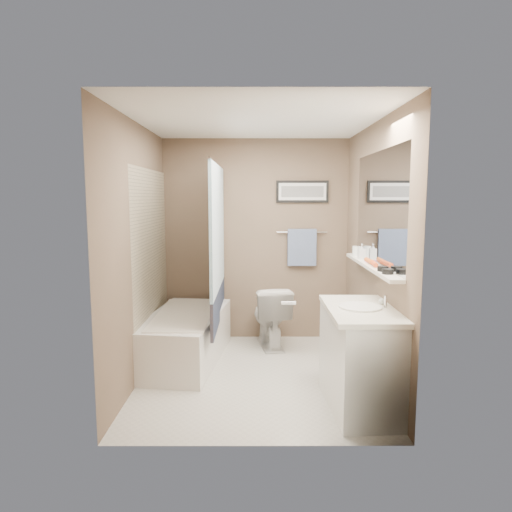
{
  "coord_description": "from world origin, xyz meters",
  "views": [
    {
      "loc": [
        -0.0,
        -4.22,
        1.71
      ],
      "look_at": [
        0.0,
        0.15,
        1.15
      ],
      "focal_mm": 32.0,
      "sensor_mm": 36.0,
      "label": 1
    }
  ],
  "objects_px": {
    "vanity": "(361,361)",
    "hair_brush_front": "(374,263)",
    "candle_bowl_near": "(388,271)",
    "bathtub": "(185,337)",
    "soap_bottle": "(362,251)",
    "toilet": "(270,316)",
    "hair_brush_back": "(369,261)",
    "candle_bowl_far": "(383,269)",
    "glass_jar": "(356,251)"
  },
  "relations": [
    {
      "from": "soap_bottle",
      "to": "toilet",
      "type": "bearing_deg",
      "value": 141.3
    },
    {
      "from": "vanity",
      "to": "hair_brush_back",
      "type": "xyz_separation_m",
      "value": [
        0.19,
        0.57,
        0.74
      ]
    },
    {
      "from": "bathtub",
      "to": "soap_bottle",
      "type": "relative_size",
      "value": 10.16
    },
    {
      "from": "vanity",
      "to": "candle_bowl_near",
      "type": "height_order",
      "value": "candle_bowl_near"
    },
    {
      "from": "toilet",
      "to": "candle_bowl_near",
      "type": "height_order",
      "value": "candle_bowl_near"
    },
    {
      "from": "vanity",
      "to": "toilet",
      "type": "bearing_deg",
      "value": 110.23
    },
    {
      "from": "glass_jar",
      "to": "bathtub",
      "type": "bearing_deg",
      "value": -179.54
    },
    {
      "from": "toilet",
      "to": "candle_bowl_far",
      "type": "relative_size",
      "value": 7.92
    },
    {
      "from": "candle_bowl_near",
      "to": "candle_bowl_far",
      "type": "distance_m",
      "value": 0.14
    },
    {
      "from": "hair_brush_front",
      "to": "glass_jar",
      "type": "bearing_deg",
      "value": 90.0
    },
    {
      "from": "bathtub",
      "to": "vanity",
      "type": "distance_m",
      "value": 1.94
    },
    {
      "from": "bathtub",
      "to": "toilet",
      "type": "relative_size",
      "value": 2.11
    },
    {
      "from": "bathtub",
      "to": "glass_jar",
      "type": "height_order",
      "value": "glass_jar"
    },
    {
      "from": "glass_jar",
      "to": "soap_bottle",
      "type": "height_order",
      "value": "soap_bottle"
    },
    {
      "from": "bathtub",
      "to": "hair_brush_back",
      "type": "xyz_separation_m",
      "value": [
        1.79,
        -0.52,
        0.89
      ]
    },
    {
      "from": "candle_bowl_near",
      "to": "candle_bowl_far",
      "type": "xyz_separation_m",
      "value": [
        0.0,
        0.14,
        0.0
      ]
    },
    {
      "from": "toilet",
      "to": "hair_brush_front",
      "type": "height_order",
      "value": "hair_brush_front"
    },
    {
      "from": "hair_brush_front",
      "to": "bathtub",
      "type": "bearing_deg",
      "value": 158.87
    },
    {
      "from": "soap_bottle",
      "to": "vanity",
      "type": "bearing_deg",
      "value": -101.92
    },
    {
      "from": "toilet",
      "to": "glass_jar",
      "type": "distance_m",
      "value": 1.28
    },
    {
      "from": "candle_bowl_near",
      "to": "hair_brush_back",
      "type": "relative_size",
      "value": 0.41
    },
    {
      "from": "bathtub",
      "to": "vanity",
      "type": "relative_size",
      "value": 1.67
    },
    {
      "from": "vanity",
      "to": "hair_brush_back",
      "type": "distance_m",
      "value": 0.95
    },
    {
      "from": "candle_bowl_far",
      "to": "hair_brush_back",
      "type": "height_order",
      "value": "hair_brush_back"
    },
    {
      "from": "bathtub",
      "to": "toilet",
      "type": "bearing_deg",
      "value": 34.8
    },
    {
      "from": "vanity",
      "to": "candle_bowl_far",
      "type": "bearing_deg",
      "value": 30.07
    },
    {
      "from": "glass_jar",
      "to": "soap_bottle",
      "type": "relative_size",
      "value": 0.68
    },
    {
      "from": "hair_brush_back",
      "to": "soap_bottle",
      "type": "xyz_separation_m",
      "value": [
        0.0,
        0.31,
        0.05
      ]
    },
    {
      "from": "candle_bowl_near",
      "to": "glass_jar",
      "type": "bearing_deg",
      "value": 90.0
    },
    {
      "from": "hair_brush_back",
      "to": "glass_jar",
      "type": "bearing_deg",
      "value": 90.0
    },
    {
      "from": "toilet",
      "to": "bathtub",
      "type": "bearing_deg",
      "value": 18.55
    },
    {
      "from": "vanity",
      "to": "hair_brush_front",
      "type": "xyz_separation_m",
      "value": [
        0.19,
        0.41,
        0.74
      ]
    },
    {
      "from": "toilet",
      "to": "hair_brush_back",
      "type": "xyz_separation_m",
      "value": [
        0.87,
        -1.0,
        0.78
      ]
    },
    {
      "from": "vanity",
      "to": "hair_brush_back",
      "type": "bearing_deg",
      "value": 68.73
    },
    {
      "from": "bathtub",
      "to": "hair_brush_front",
      "type": "bearing_deg",
      "value": -14.01
    },
    {
      "from": "hair_brush_front",
      "to": "hair_brush_back",
      "type": "bearing_deg",
      "value": 90.0
    },
    {
      "from": "candle_bowl_near",
      "to": "hair_brush_back",
      "type": "bearing_deg",
      "value": 90.0
    },
    {
      "from": "vanity",
      "to": "candle_bowl_far",
      "type": "relative_size",
      "value": 10.0
    },
    {
      "from": "candle_bowl_far",
      "to": "hair_brush_front",
      "type": "distance_m",
      "value": 0.28
    },
    {
      "from": "hair_brush_back",
      "to": "glass_jar",
      "type": "height_order",
      "value": "glass_jar"
    },
    {
      "from": "bathtub",
      "to": "soap_bottle",
      "type": "bearing_deg",
      "value": 0.12
    },
    {
      "from": "bathtub",
      "to": "vanity",
      "type": "height_order",
      "value": "vanity"
    },
    {
      "from": "vanity",
      "to": "soap_bottle",
      "type": "relative_size",
      "value": 6.1
    },
    {
      "from": "vanity",
      "to": "hair_brush_front",
      "type": "height_order",
      "value": "hair_brush_front"
    },
    {
      "from": "vanity",
      "to": "candle_bowl_near",
      "type": "relative_size",
      "value": 10.0
    },
    {
      "from": "bathtub",
      "to": "vanity",
      "type": "bearing_deg",
      "value": -27.29
    },
    {
      "from": "bathtub",
      "to": "hair_brush_back",
      "type": "relative_size",
      "value": 6.82
    },
    {
      "from": "candle_bowl_far",
      "to": "hair_brush_back",
      "type": "xyz_separation_m",
      "value": [
        0.0,
        0.45,
        0.0
      ]
    },
    {
      "from": "toilet",
      "to": "vanity",
      "type": "relative_size",
      "value": 0.79
    },
    {
      "from": "vanity",
      "to": "candle_bowl_far",
      "type": "height_order",
      "value": "candle_bowl_far"
    }
  ]
}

